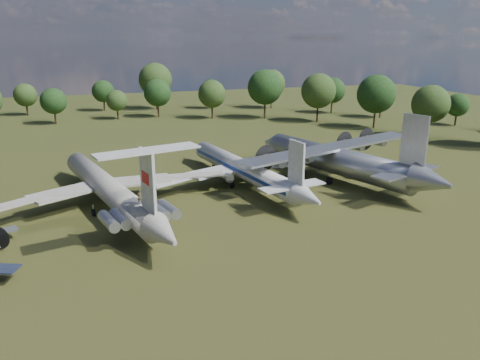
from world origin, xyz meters
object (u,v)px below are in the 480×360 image
object	(u,v)px
il62_airliner	(108,193)
person_on_il62	(140,197)
tu104_jet	(243,172)
an12_transport	(336,164)

from	to	relation	value
il62_airliner	person_on_il62	world-z (taller)	person_on_il62
il62_airliner	tu104_jet	bearing A→B (deg)	-1.24
il62_airliner	tu104_jet	world-z (taller)	il62_airliner
person_on_il62	an12_transport	bearing A→B (deg)	-166.31
il62_airliner	an12_transport	xyz separation A→B (m)	(37.26, 2.33, 0.50)
il62_airliner	an12_transport	distance (m)	37.33
an12_transport	il62_airliner	bearing A→B (deg)	165.16
tu104_jet	an12_transport	xyz separation A→B (m)	(15.76, -2.45, 0.68)
il62_airliner	an12_transport	size ratio (longest dim) A/B	1.10
tu104_jet	an12_transport	world-z (taller)	an12_transport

